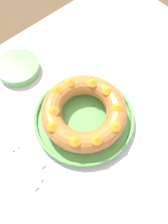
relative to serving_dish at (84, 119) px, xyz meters
The scene contains 8 objects.
ground_plane 0.78m from the serving_dish, 153.07° to the right, with size 8.00×8.00×0.00m, color brown.
dining_table 0.12m from the serving_dish, 153.07° to the right, with size 1.27×0.93×0.77m.
serving_dish is the anchor object (origin of this frame).
bundt_cake 0.05m from the serving_dish, 137.94° to the right, with size 0.27×0.27×0.08m.
fork 0.23m from the serving_dish, 169.68° to the left, with size 0.02×0.18×0.01m.
serving_knife 0.25m from the serving_dish, behind, with size 0.02×0.20×0.01m.
cake_knife 0.20m from the serving_dish, 169.76° to the left, with size 0.02×0.16×0.01m.
side_bowl 0.31m from the serving_dish, 97.22° to the left, with size 0.15×0.15×0.03m, color #6BB760.
Camera 1 is at (-0.24, -0.28, 1.54)m, focal length 42.00 mm.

